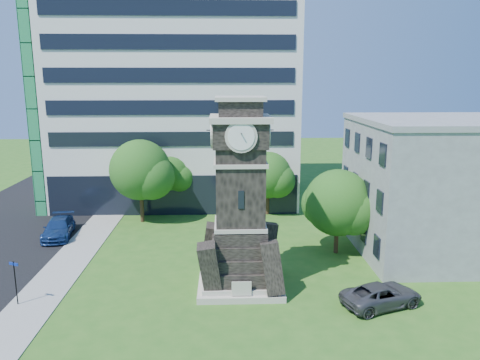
{
  "coord_description": "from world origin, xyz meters",
  "views": [
    {
      "loc": [
        2.01,
        -26.55,
        13.26
      ],
      "look_at": [
        3.12,
        5.81,
        6.25
      ],
      "focal_mm": 35.0,
      "sensor_mm": 36.0,
      "label": 1
    }
  ],
  "objects_px": {
    "car_street_north": "(59,228)",
    "street_sign": "(15,278)",
    "clock_tower": "(240,208)",
    "car_east_lot": "(382,295)",
    "park_bench": "(220,287)"
  },
  "relations": [
    {
      "from": "car_street_north",
      "to": "street_sign",
      "type": "relative_size",
      "value": 1.96
    },
    {
      "from": "clock_tower",
      "to": "car_east_lot",
      "type": "xyz_separation_m",
      "value": [
        8.31,
        -3.16,
        -4.59
      ]
    },
    {
      "from": "car_street_north",
      "to": "street_sign",
      "type": "bearing_deg",
      "value": -90.57
    },
    {
      "from": "car_east_lot",
      "to": "car_street_north",
      "type": "bearing_deg",
      "value": 40.14
    },
    {
      "from": "clock_tower",
      "to": "car_east_lot",
      "type": "height_order",
      "value": "clock_tower"
    },
    {
      "from": "car_east_lot",
      "to": "street_sign",
      "type": "bearing_deg",
      "value": 67.44
    },
    {
      "from": "park_bench",
      "to": "street_sign",
      "type": "height_order",
      "value": "street_sign"
    },
    {
      "from": "car_street_north",
      "to": "car_east_lot",
      "type": "bearing_deg",
      "value": -38.28
    },
    {
      "from": "clock_tower",
      "to": "park_bench",
      "type": "bearing_deg",
      "value": -132.19
    },
    {
      "from": "clock_tower",
      "to": "street_sign",
      "type": "distance_m",
      "value": 14.07
    },
    {
      "from": "park_bench",
      "to": "street_sign",
      "type": "relative_size",
      "value": 0.72
    },
    {
      "from": "street_sign",
      "to": "car_east_lot",
      "type": "bearing_deg",
      "value": 21.01
    },
    {
      "from": "clock_tower",
      "to": "car_street_north",
      "type": "bearing_deg",
      "value": 146.22
    },
    {
      "from": "car_street_north",
      "to": "car_east_lot",
      "type": "height_order",
      "value": "car_street_north"
    },
    {
      "from": "car_street_north",
      "to": "car_east_lot",
      "type": "relative_size",
      "value": 1.1
    }
  ]
}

